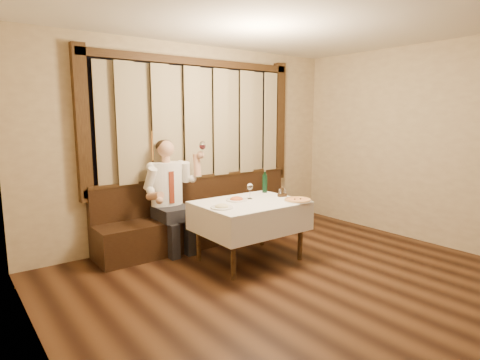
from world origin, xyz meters
TOP-DOWN VIEW (x-y plane):
  - room at (-0.00, 0.97)m, footprint 5.01×6.01m
  - banquette at (0.00, 2.72)m, footprint 3.20×0.61m
  - dining_table at (0.00, 1.70)m, footprint 1.27×0.97m
  - pizza at (0.49, 1.36)m, footprint 0.34×0.34m
  - pasta_red at (-0.10, 1.84)m, footprint 0.26×0.26m
  - pasta_cream at (-0.48, 1.61)m, footprint 0.26×0.26m
  - green_bottle at (0.53, 2.04)m, footprint 0.07×0.07m
  - table_wine_glass at (0.11, 1.83)m, footprint 0.08×0.08m
  - cruet_caddy at (0.53, 1.69)m, footprint 0.12×0.09m
  - seated_man at (-0.61, 2.63)m, footprint 0.84×0.63m

SIDE VIEW (x-z plane):
  - banquette at x=0.00m, z-range -0.16..0.78m
  - dining_table at x=0.00m, z-range 0.27..1.03m
  - pizza at x=0.49m, z-range 0.75..0.79m
  - pasta_cream at x=-0.48m, z-range 0.75..0.84m
  - pasta_red at x=-0.10m, z-range 0.75..0.84m
  - cruet_caddy at x=0.53m, z-range 0.74..0.86m
  - seated_man at x=-0.61m, z-range 0.11..1.60m
  - green_bottle at x=0.53m, z-range 0.73..1.04m
  - table_wine_glass at x=0.11m, z-range 0.80..1.01m
  - room at x=0.00m, z-range 0.09..2.91m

